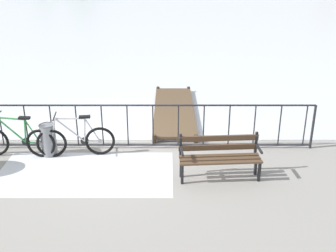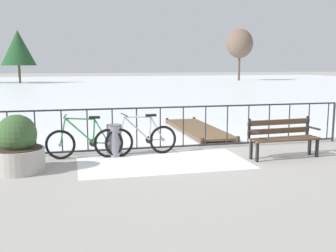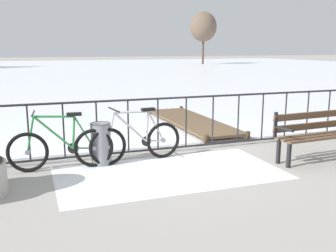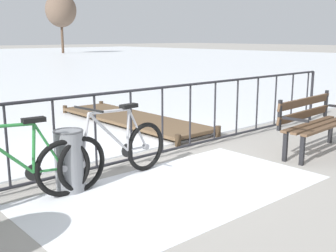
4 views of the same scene
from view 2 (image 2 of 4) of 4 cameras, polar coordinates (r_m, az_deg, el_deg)
The scene contains 12 objects.
ground_plane at distance 9.82m, azimuth 0.55°, elevation -3.41°, with size 160.00×160.00×0.00m, color #9E9991.
frozen_pond at distance 37.83m, azimuth -10.10°, elevation 5.64°, with size 80.00×56.00×0.03m, color white.
snow_patch at distance 8.57m, azimuth -0.67°, elevation -5.21°, with size 3.59×1.89×0.01m, color white.
railing_fence at distance 9.71m, azimuth 0.55°, elevation -0.18°, with size 9.06×0.06×1.07m.
bicycle_near_railing at distance 9.05m, azimuth -11.79°, elevation -2.27°, with size 1.71×0.52×0.97m.
bicycle_second at distance 9.19m, azimuth -3.79°, elevation -1.93°, with size 1.71×0.52×0.97m.
park_bench at distance 9.32m, azimuth 16.02°, elevation -1.22°, with size 1.63×0.59×0.89m.
planter_with_shrub at distance 8.30m, azimuth -20.67°, elevation -2.89°, with size 1.01×1.01×1.13m.
trash_bin at distance 9.16m, azimuth -7.67°, elevation -2.01°, with size 0.35×0.35×0.73m.
wooden_dock at distance 12.28m, azimuth 4.21°, elevation -0.36°, with size 1.10×3.98×0.20m.
tree_far_west at distance 49.95m, azimuth 10.20°, elevation 11.48°, with size 3.19×3.19×6.21m.
tree_west_mid at distance 45.16m, azimuth -20.60°, elevation 10.40°, with size 3.57×3.57×5.53m.
Camera 2 is at (-2.35, -9.30, 2.10)m, focal length 42.73 mm.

